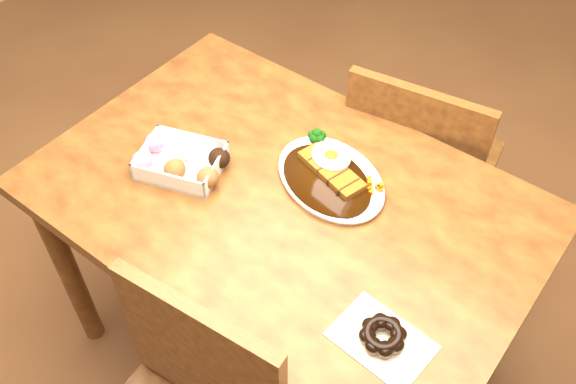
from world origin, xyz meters
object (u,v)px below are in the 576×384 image
Objects in this scene: donut_box at (181,160)px; table at (284,222)px; katsu_curry_plate at (331,174)px; chair_far at (417,167)px; pon_de_ring at (383,336)px.

table is at bearing 17.48° from donut_box.
katsu_curry_plate is (0.06, 0.11, 0.11)m from table.
chair_far is at bearing 83.11° from katsu_curry_plate.
donut_box is at bearing 170.73° from pon_de_ring.
katsu_curry_plate is at bearing 31.88° from donut_box.
chair_far is 3.57× the size of donut_box.
katsu_curry_plate reaches higher than donut_box.
chair_far is at bearing 111.55° from pon_de_ring.
donut_box is at bearing -148.12° from katsu_curry_plate.
pon_de_ring is at bearing -41.94° from katsu_curry_plate.
katsu_curry_plate is at bearing 64.12° from table.
donut_box is at bearing 50.02° from chair_far.
donut_box is 1.19× the size of pon_de_ring.
table is at bearing -115.88° from katsu_curry_plate.
chair_far is (0.11, 0.54, -0.17)m from table.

